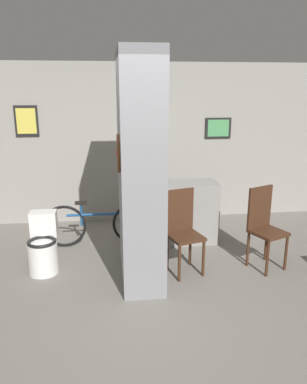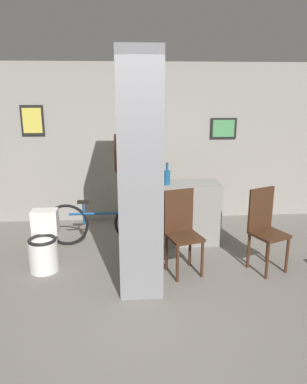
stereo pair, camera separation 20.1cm
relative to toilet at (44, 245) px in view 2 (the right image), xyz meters
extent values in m
plane|color=slate|center=(1.19, -0.84, -0.31)|extent=(14.00, 14.00, 0.00)
cube|color=gray|center=(1.19, 1.79, 0.99)|extent=(8.00, 0.06, 2.60)
cube|color=black|center=(-0.41, 1.75, 1.39)|extent=(0.36, 0.02, 0.48)
cube|color=#E0CC4C|center=(-0.41, 1.73, 1.39)|extent=(0.30, 0.01, 0.39)
cube|color=black|center=(2.69, 1.75, 1.24)|extent=(0.44, 0.02, 0.34)
cube|color=#4C9959|center=(2.69, 1.73, 1.24)|extent=(0.36, 0.01, 0.28)
cube|color=gray|center=(1.18, -0.33, 0.99)|extent=(0.46, 1.02, 2.60)
cylinder|color=#593319|center=(0.94, -0.53, 1.24)|extent=(0.03, 0.40, 0.40)
cylinder|color=red|center=(0.92, -0.53, 1.24)|extent=(0.01, 0.07, 0.07)
cube|color=gray|center=(1.81, 0.69, 0.14)|extent=(1.15, 0.44, 0.90)
cylinder|color=white|center=(0.00, -0.06, -0.11)|extent=(0.36, 0.36, 0.39)
torus|color=black|center=(0.00, -0.06, 0.10)|extent=(0.35, 0.35, 0.04)
cube|color=white|center=(0.00, 0.18, 0.25)|extent=(0.32, 0.20, 0.32)
cylinder|color=#422616|center=(1.62, -0.49, -0.08)|extent=(0.04, 0.04, 0.46)
cylinder|color=#422616|center=(1.93, -0.39, -0.08)|extent=(0.04, 0.04, 0.46)
cylinder|color=#422616|center=(1.53, -0.17, -0.08)|extent=(0.04, 0.04, 0.46)
cylinder|color=#422616|center=(1.84, -0.08, -0.08)|extent=(0.04, 0.04, 0.46)
cube|color=#422616|center=(1.73, -0.28, 0.17)|extent=(0.47, 0.47, 0.04)
cube|color=#422616|center=(1.68, -0.12, 0.45)|extent=(0.37, 0.14, 0.53)
cylinder|color=#422616|center=(2.69, -0.50, -0.08)|extent=(0.04, 0.04, 0.46)
cylinder|color=#422616|center=(2.99, -0.37, -0.08)|extent=(0.04, 0.04, 0.46)
cylinder|color=#422616|center=(2.56, -0.20, -0.08)|extent=(0.04, 0.04, 0.46)
cylinder|color=#422616|center=(2.86, -0.07, -0.08)|extent=(0.04, 0.04, 0.46)
cube|color=#422616|center=(2.78, -0.28, 0.17)|extent=(0.50, 0.50, 0.04)
cube|color=#422616|center=(2.71, -0.12, 0.45)|extent=(0.36, 0.18, 0.53)
torus|color=black|center=(0.19, 0.70, 0.00)|extent=(0.62, 0.04, 0.62)
torus|color=black|center=(1.17, 0.70, 0.00)|extent=(0.62, 0.04, 0.62)
cylinder|color=#194C8C|center=(0.68, 0.70, 0.16)|extent=(0.91, 0.04, 0.04)
cylinder|color=#194C8C|center=(0.43, 0.70, 0.16)|extent=(0.03, 0.03, 0.32)
cylinder|color=#194C8C|center=(1.12, 0.70, 0.16)|extent=(0.03, 0.03, 0.29)
cube|color=black|center=(0.43, 0.70, 0.34)|extent=(0.16, 0.06, 0.04)
cylinder|color=#262626|center=(1.12, 0.70, 0.31)|extent=(0.03, 0.42, 0.03)
cylinder|color=#19598C|center=(1.61, 0.61, 0.69)|extent=(0.09, 0.09, 0.20)
cylinder|color=#19598C|center=(1.61, 0.61, 0.84)|extent=(0.04, 0.04, 0.09)
sphere|color=#333333|center=(1.61, 0.61, 0.89)|extent=(0.04, 0.04, 0.04)
cylinder|color=#267233|center=(1.49, 0.75, 0.67)|extent=(0.08, 0.08, 0.15)
cylinder|color=#267233|center=(1.49, 0.75, 0.77)|extent=(0.03, 0.03, 0.06)
sphere|color=#333333|center=(1.49, 0.75, 0.81)|extent=(0.03, 0.03, 0.03)
camera|label=1|loc=(0.82, -4.39, 1.91)|focal=35.00mm
camera|label=2|loc=(1.02, -4.41, 1.91)|focal=35.00mm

